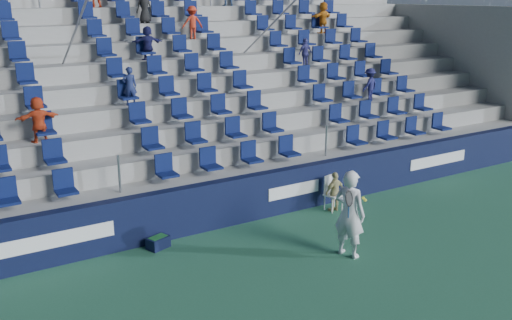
% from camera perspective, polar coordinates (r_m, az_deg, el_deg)
% --- Properties ---
extents(ground, '(70.00, 70.00, 0.00)m').
position_cam_1_polar(ground, '(12.40, 6.02, -10.85)').
color(ground, '#2A6245').
rests_on(ground, ground).
extents(sponsor_wall, '(24.00, 0.32, 1.20)m').
position_cam_1_polar(sponsor_wall, '(14.57, -1.38, -3.94)').
color(sponsor_wall, black).
rests_on(sponsor_wall, ground).
extents(grandstand, '(24.00, 8.17, 6.63)m').
position_cam_1_polar(grandstand, '(18.60, -9.29, 5.25)').
color(grandstand, gray).
rests_on(grandstand, ground).
extents(tennis_player, '(0.75, 0.85, 1.99)m').
position_cam_1_polar(tennis_player, '(12.73, 9.34, -5.31)').
color(tennis_player, silver).
rests_on(tennis_player, ground).
extents(line_judge_chair, '(0.50, 0.51, 0.95)m').
position_cam_1_polar(line_judge_chair, '(15.52, 7.55, -3.01)').
color(line_judge_chair, white).
rests_on(line_judge_chair, ground).
extents(line_judge, '(0.66, 0.32, 1.09)m').
position_cam_1_polar(line_judge, '(15.41, 7.89, -3.16)').
color(line_judge, tan).
rests_on(line_judge, ground).
extents(ball_bin, '(0.58, 0.47, 0.28)m').
position_cam_1_polar(ball_bin, '(13.43, -9.76, -8.07)').
color(ball_bin, black).
rests_on(ball_bin, ground).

